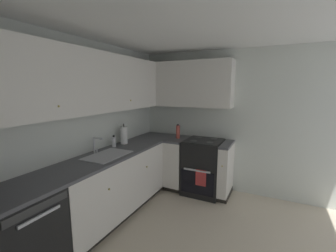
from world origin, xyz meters
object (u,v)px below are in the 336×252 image
(oven_range, at_px, (203,166))
(oil_bottle, at_px, (178,132))
(dishwasher, at_px, (21,240))
(soap_bottle, at_px, (114,142))
(paper_towel_roll, at_px, (124,135))

(oven_range, bearing_deg, oil_bottle, 92.23)
(dishwasher, distance_m, soap_bottle, 1.64)
(dishwasher, height_order, oil_bottle, oil_bottle)
(paper_towel_roll, bearing_deg, dishwasher, -174.79)
(dishwasher, relative_size, soap_bottle, 4.89)
(paper_towel_roll, xyz_separation_m, oil_bottle, (0.74, -0.61, -0.02))
(oven_range, xyz_separation_m, paper_towel_roll, (-0.76, 1.08, 0.59))
(soap_bottle, bearing_deg, oil_bottle, -33.21)
(soap_bottle, height_order, oil_bottle, oil_bottle)
(oven_range, bearing_deg, soap_bottle, 131.70)
(oven_range, distance_m, soap_bottle, 1.57)
(paper_towel_roll, height_order, oil_bottle, paper_towel_roll)
(oven_range, relative_size, oil_bottle, 4.22)
(paper_towel_roll, distance_m, oil_bottle, 0.96)
(oil_bottle, bearing_deg, dishwasher, 169.77)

